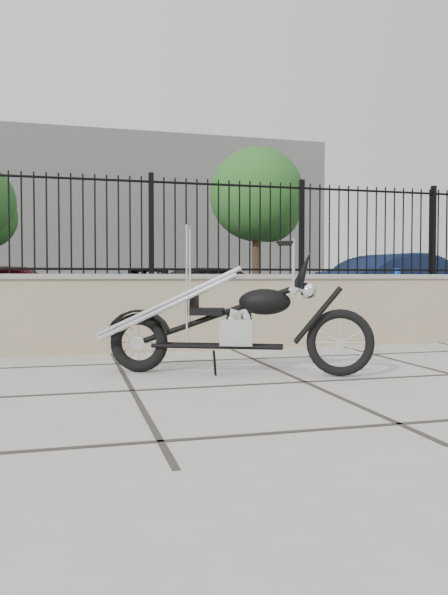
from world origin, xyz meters
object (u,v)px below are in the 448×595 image
chopper_motorcycle (232,299)px  car_blue (410,286)px  car_red (15,294)px  car_black (222,294)px

chopper_motorcycle → car_blue: (6.10, 6.53, 0.00)m
car_red → car_blue: (8.56, 0.45, 0.11)m
chopper_motorcycle → car_blue: car_blue is taller
car_black → car_red: bearing=83.9°
chopper_motorcycle → car_blue: 8.94m
chopper_motorcycle → car_black: bearing=98.9°
car_black → car_blue: size_ratio=0.89×
chopper_motorcycle → car_red: size_ratio=0.67×
chopper_motorcycle → car_blue: size_ratio=0.55×
car_red → car_black: bearing=-75.5°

